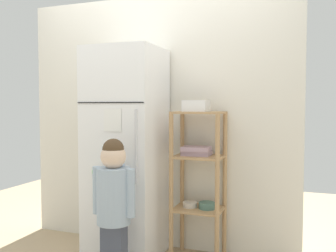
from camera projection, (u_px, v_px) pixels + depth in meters
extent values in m
cube|color=silver|center=(156.00, 122.00, 3.38)|extent=(2.54, 0.03, 2.25)
cube|color=white|center=(126.00, 153.00, 3.16)|extent=(0.58, 0.55, 1.75)
cube|color=black|center=(110.00, 103.00, 2.87)|extent=(0.57, 0.01, 0.01)
cylinder|color=silver|center=(136.00, 147.00, 2.79)|extent=(0.02, 0.02, 0.56)
cube|color=white|center=(113.00, 120.00, 2.87)|extent=(0.15, 0.01, 0.18)
cube|color=#3ECA1B|center=(105.00, 151.00, 2.90)|extent=(0.03, 0.02, 0.03)
cube|color=#67EB46|center=(94.00, 172.00, 2.95)|extent=(0.03, 0.01, 0.03)
cube|color=#D55812|center=(118.00, 203.00, 2.89)|extent=(0.04, 0.02, 0.04)
cube|color=#495061|center=(114.00, 252.00, 2.70)|extent=(0.17, 0.11, 0.42)
cylinder|color=#9EB2C6|center=(114.00, 196.00, 2.68)|extent=(0.24, 0.24, 0.40)
sphere|color=#9EB2C6|center=(118.00, 168.00, 2.74)|extent=(0.11, 0.11, 0.11)
sphere|color=beige|center=(113.00, 156.00, 2.66)|extent=(0.18, 0.18, 0.18)
sphere|color=#4C3823|center=(113.00, 149.00, 2.66)|extent=(0.15, 0.15, 0.15)
cylinder|color=#9EB2C6|center=(97.00, 190.00, 2.72)|extent=(0.07, 0.07, 0.34)
cylinder|color=#9EB2C6|center=(130.00, 193.00, 2.63)|extent=(0.07, 0.07, 0.34)
cylinder|color=tan|center=(171.00, 188.00, 3.00)|extent=(0.04, 0.04, 1.23)
cylinder|color=tan|center=(217.00, 191.00, 2.87)|extent=(0.04, 0.04, 1.23)
cylinder|color=tan|center=(182.00, 181.00, 3.27)|extent=(0.04, 0.04, 1.23)
cylinder|color=tan|center=(225.00, 184.00, 3.14)|extent=(0.04, 0.04, 1.23)
cube|color=tan|center=(199.00, 113.00, 3.04)|extent=(0.40, 0.31, 0.02)
cube|color=tan|center=(199.00, 157.00, 3.06)|extent=(0.40, 0.31, 0.02)
cube|color=tan|center=(198.00, 209.00, 3.08)|extent=(0.40, 0.31, 0.02)
cube|color=#B293A3|center=(197.00, 153.00, 3.08)|extent=(0.23, 0.18, 0.04)
cube|color=#B293A3|center=(196.00, 149.00, 3.07)|extent=(0.24, 0.19, 0.04)
cylinder|color=beige|center=(190.00, 205.00, 3.11)|extent=(0.12, 0.12, 0.04)
cylinder|color=#4C7266|center=(207.00, 206.00, 3.06)|extent=(0.13, 0.13, 0.05)
cube|color=white|center=(196.00, 111.00, 3.03)|extent=(0.20, 0.17, 0.01)
cube|color=white|center=(193.00, 106.00, 2.95)|extent=(0.20, 0.01, 0.09)
cube|color=white|center=(199.00, 106.00, 3.10)|extent=(0.20, 0.01, 0.09)
cube|color=white|center=(185.00, 106.00, 3.06)|extent=(0.01, 0.17, 0.09)
cube|color=white|center=(207.00, 106.00, 2.99)|extent=(0.01, 0.17, 0.09)
sphere|color=red|center=(196.00, 107.00, 3.05)|extent=(0.06, 0.06, 0.06)
sphere|color=#AB2925|center=(199.00, 107.00, 3.00)|extent=(0.07, 0.07, 0.07)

